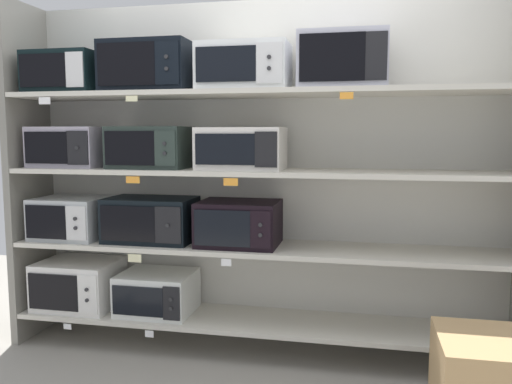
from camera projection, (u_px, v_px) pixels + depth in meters
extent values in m
cube|color=beige|center=(264.00, 174.00, 3.47)|extent=(3.32, 0.04, 2.26)
cube|color=gray|center=(29.00, 173.00, 3.54)|extent=(0.05, 0.48, 2.26)
cube|color=beige|center=(256.00, 321.00, 3.32)|extent=(3.12, 0.48, 0.03)
cube|color=white|center=(79.00, 284.00, 3.55)|extent=(0.52, 0.42, 0.32)
cube|color=black|center=(53.00, 292.00, 3.35)|extent=(0.35, 0.01, 0.24)
cube|color=white|center=(87.00, 295.00, 3.31)|extent=(0.13, 0.01, 0.25)
cylinder|color=#262628|center=(87.00, 300.00, 3.30)|extent=(0.02, 0.01, 0.02)
cylinder|color=#262628|center=(87.00, 290.00, 3.29)|extent=(0.02, 0.01, 0.02)
cube|color=silver|center=(157.00, 292.00, 3.44)|extent=(0.48, 0.39, 0.27)
cube|color=black|center=(138.00, 301.00, 3.25)|extent=(0.34, 0.01, 0.19)
cube|color=black|center=(171.00, 304.00, 3.21)|extent=(0.11, 0.01, 0.21)
cylinder|color=#262628|center=(171.00, 309.00, 3.20)|extent=(0.02, 0.01, 0.02)
cylinder|color=#262628|center=(171.00, 299.00, 3.20)|extent=(0.02, 0.01, 0.02)
cube|color=white|center=(67.00, 327.00, 3.33)|extent=(0.05, 0.00, 0.04)
cube|color=white|center=(149.00, 334.00, 3.21)|extent=(0.06, 0.00, 0.04)
cube|color=beige|center=(256.00, 248.00, 3.26)|extent=(3.12, 0.48, 0.03)
cube|color=#B0B5B8|center=(73.00, 217.00, 3.51)|extent=(0.45, 0.40, 0.27)
cube|color=black|center=(46.00, 222.00, 3.32)|extent=(0.29, 0.01, 0.22)
cube|color=silver|center=(76.00, 223.00, 3.28)|extent=(0.14, 0.01, 0.22)
cylinder|color=#262628|center=(75.00, 228.00, 3.27)|extent=(0.02, 0.01, 0.02)
cylinder|color=#262628|center=(75.00, 219.00, 3.27)|extent=(0.02, 0.01, 0.02)
cube|color=black|center=(151.00, 219.00, 3.39)|extent=(0.57, 0.35, 0.29)
cube|color=black|center=(128.00, 224.00, 3.23)|extent=(0.37, 0.01, 0.22)
cube|color=black|center=(168.00, 225.00, 3.17)|extent=(0.17, 0.01, 0.23)
cylinder|color=#262628|center=(167.00, 225.00, 3.17)|extent=(0.02, 0.01, 0.02)
cube|color=black|center=(239.00, 223.00, 3.27)|extent=(0.50, 0.38, 0.28)
cube|color=black|center=(222.00, 228.00, 3.09)|extent=(0.35, 0.01, 0.22)
cube|color=black|center=(261.00, 230.00, 3.04)|extent=(0.12, 0.01, 0.22)
cylinder|color=#262628|center=(260.00, 235.00, 3.04)|extent=(0.02, 0.01, 0.02)
cylinder|color=#262628|center=(260.00, 225.00, 3.03)|extent=(0.02, 0.01, 0.02)
cube|color=beige|center=(135.00, 258.00, 3.18)|extent=(0.09, 0.00, 0.05)
cube|color=white|center=(226.00, 263.00, 3.06)|extent=(0.06, 0.00, 0.04)
cube|color=beige|center=(256.00, 172.00, 3.21)|extent=(3.12, 0.48, 0.03)
cube|color=#A29BAB|center=(71.00, 147.00, 3.45)|extent=(0.47, 0.34, 0.27)
cube|color=black|center=(46.00, 148.00, 3.29)|extent=(0.30, 0.01, 0.20)
cube|color=black|center=(77.00, 148.00, 3.25)|extent=(0.14, 0.01, 0.21)
cylinder|color=#262628|center=(77.00, 148.00, 3.24)|extent=(0.02, 0.01, 0.02)
cube|color=#26322D|center=(151.00, 147.00, 3.33)|extent=(0.49, 0.36, 0.27)
cube|color=black|center=(130.00, 148.00, 3.17)|extent=(0.33, 0.01, 0.21)
cube|color=#26322D|center=(165.00, 148.00, 3.12)|extent=(0.13, 0.01, 0.21)
cylinder|color=#262628|center=(164.00, 153.00, 3.12)|extent=(0.02, 0.01, 0.02)
cylinder|color=#262628|center=(164.00, 144.00, 3.11)|extent=(0.02, 0.01, 0.02)
cube|color=silver|center=(242.00, 148.00, 3.21)|extent=(0.53, 0.34, 0.26)
cube|color=black|center=(225.00, 149.00, 3.05)|extent=(0.36, 0.01, 0.18)
cube|color=black|center=(266.00, 150.00, 3.00)|extent=(0.13, 0.01, 0.21)
cube|color=orange|center=(133.00, 180.00, 3.12)|extent=(0.09, 0.00, 0.04)
cube|color=orange|center=(231.00, 182.00, 3.00)|extent=(0.09, 0.00, 0.04)
cube|color=beige|center=(256.00, 93.00, 3.16)|extent=(3.12, 0.48, 0.03)
cube|color=black|center=(68.00, 74.00, 3.40)|extent=(0.47, 0.38, 0.27)
cube|color=black|center=(43.00, 70.00, 3.22)|extent=(0.32, 0.01, 0.20)
cube|color=silver|center=(74.00, 69.00, 3.18)|extent=(0.12, 0.01, 0.21)
cube|color=black|center=(149.00, 68.00, 3.28)|extent=(0.56, 0.36, 0.32)
cube|color=black|center=(126.00, 64.00, 3.11)|extent=(0.37, 0.01, 0.26)
cube|color=black|center=(167.00, 63.00, 3.06)|extent=(0.15, 0.01, 0.25)
cylinder|color=#262628|center=(166.00, 69.00, 3.05)|extent=(0.02, 0.01, 0.02)
cylinder|color=#262628|center=(166.00, 57.00, 3.04)|extent=(0.02, 0.01, 0.02)
cube|color=silver|center=(244.00, 67.00, 3.15)|extent=(0.55, 0.32, 0.29)
cube|color=black|center=(226.00, 64.00, 3.01)|extent=(0.36, 0.01, 0.20)
cube|color=silver|center=(269.00, 63.00, 2.95)|extent=(0.15, 0.01, 0.23)
cylinder|color=#262628|center=(269.00, 68.00, 2.95)|extent=(0.02, 0.01, 0.02)
cylinder|color=#262628|center=(269.00, 57.00, 2.94)|extent=(0.02, 0.01, 0.02)
cube|color=#B1B1C0|center=(343.00, 61.00, 3.03)|extent=(0.51, 0.33, 0.33)
cube|color=black|center=(332.00, 57.00, 2.87)|extent=(0.36, 0.01, 0.26)
cube|color=black|center=(376.00, 56.00, 2.82)|extent=(0.12, 0.01, 0.26)
cube|color=white|center=(45.00, 101.00, 3.19)|extent=(0.08, 0.00, 0.04)
cube|color=beige|center=(132.00, 99.00, 3.07)|extent=(0.07, 0.00, 0.03)
cube|color=orange|center=(347.00, 96.00, 2.81)|extent=(0.07, 0.00, 0.04)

